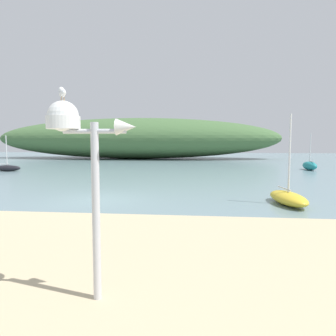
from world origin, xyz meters
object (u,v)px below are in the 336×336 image
seagull_on_radar (62,92)px  sailboat_west_reach (7,168)px  sailboat_centre_water (288,198)px  mast_structure (76,138)px  sailboat_mid_channel (310,166)px

seagull_on_radar → sailboat_west_reach: bearing=125.2°
sailboat_west_reach → sailboat_centre_water: bearing=-31.2°
sailboat_centre_water → mast_structure: bearing=-122.0°
mast_structure → sailboat_centre_water: size_ratio=0.80×
sailboat_west_reach → seagull_on_radar: bearing=-54.8°
seagull_on_radar → sailboat_west_reach: 26.14m
mast_structure → sailboat_west_reach: mast_structure is taller
seagull_on_radar → sailboat_mid_channel: size_ratio=0.08×
sailboat_centre_water → sailboat_west_reach: sailboat_centre_water is taller
mast_structure → sailboat_centre_water: 10.54m
sailboat_centre_water → sailboat_west_reach: 24.11m
sailboat_mid_channel → sailboat_centre_water: bearing=-111.0°
mast_structure → sailboat_centre_water: sailboat_centre_water is taller
sailboat_mid_channel → sailboat_west_reach: 27.22m
sailboat_mid_channel → sailboat_centre_water: size_ratio=0.90×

